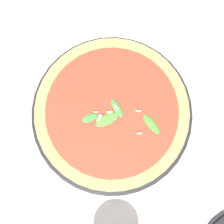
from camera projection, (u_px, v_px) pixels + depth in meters
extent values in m
plane|color=silver|center=(100.00, 121.00, 0.63)|extent=(6.00, 6.00, 0.00)
cylinder|color=black|center=(112.00, 114.00, 0.63)|extent=(0.32, 0.32, 0.01)
cylinder|color=tan|center=(112.00, 113.00, 0.61)|extent=(0.30, 0.30, 0.02)
cylinder|color=#B73823|center=(112.00, 112.00, 0.60)|extent=(0.26, 0.26, 0.01)
ellipsoid|color=#46802D|center=(151.00, 124.00, 0.59)|extent=(0.02, 0.05, 0.01)
ellipsoid|color=#488D30|center=(107.00, 120.00, 0.59)|extent=(0.05, 0.02, 0.01)
ellipsoid|color=#3B7E34|center=(116.00, 106.00, 0.59)|extent=(0.02, 0.04, 0.01)
ellipsoid|color=#3E8537|center=(90.00, 118.00, 0.59)|extent=(0.03, 0.02, 0.01)
cube|color=#EFE5C6|center=(138.00, 111.00, 0.59)|extent=(0.01, 0.01, 0.00)
cube|color=#EFE5C6|center=(99.00, 118.00, 0.59)|extent=(0.01, 0.01, 0.01)
cube|color=#EFE5C6|center=(110.00, 113.00, 0.59)|extent=(0.01, 0.01, 0.01)
cube|color=#EFE5C6|center=(117.00, 107.00, 0.59)|extent=(0.00, 0.01, 0.01)
cube|color=#EFE5C6|center=(139.00, 134.00, 0.58)|extent=(0.01, 0.01, 0.00)
cube|color=#EFE5C6|center=(97.00, 112.00, 0.59)|extent=(0.01, 0.01, 0.00)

